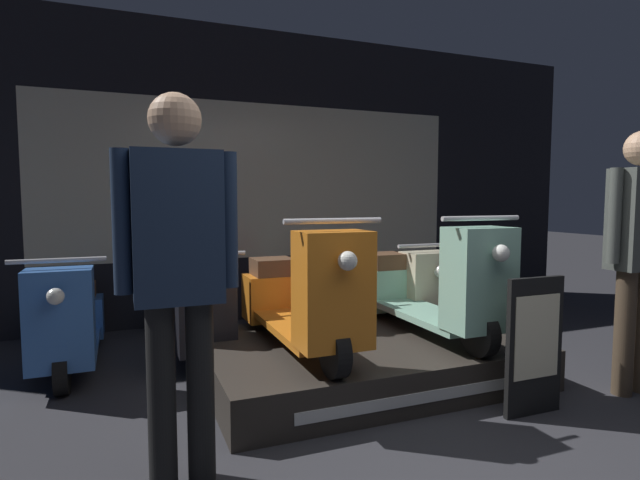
{
  "coord_description": "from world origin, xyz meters",
  "views": [
    {
      "loc": [
        -1.45,
        -1.94,
        1.35
      ],
      "look_at": [
        0.09,
        1.94,
        1.01
      ],
      "focal_mm": 28.0,
      "sensor_mm": 36.0,
      "label": 1
    }
  ],
  "objects_px": {
    "scooter_display_right": "(429,288)",
    "price_sign_board": "(534,346)",
    "scooter_display_left": "(300,298)",
    "scooter_backrow_3": "(394,295)",
    "scooter_backrow_0": "(69,322)",
    "person_right_browsing": "(638,241)",
    "person_left_browsing": "(178,260)",
    "scooter_backrow_2": "(303,303)",
    "scooter_backrow_1": "(196,312)"
  },
  "relations": [
    {
      "from": "scooter_backrow_0",
      "to": "scooter_backrow_1",
      "type": "relative_size",
      "value": 1.0
    },
    {
      "from": "scooter_backrow_1",
      "to": "person_right_browsing",
      "type": "relative_size",
      "value": 0.95
    },
    {
      "from": "scooter_backrow_2",
      "to": "scooter_backrow_1",
      "type": "bearing_deg",
      "value": 180.0
    },
    {
      "from": "scooter_backrow_3",
      "to": "price_sign_board",
      "type": "bearing_deg",
      "value": -95.3
    },
    {
      "from": "scooter_display_right",
      "to": "scooter_backrow_1",
      "type": "bearing_deg",
      "value": 145.64
    },
    {
      "from": "scooter_display_left",
      "to": "person_left_browsing",
      "type": "relative_size",
      "value": 0.95
    },
    {
      "from": "scooter_display_right",
      "to": "person_left_browsing",
      "type": "distance_m",
      "value": 2.22
    },
    {
      "from": "scooter_display_left",
      "to": "scooter_backrow_3",
      "type": "xyz_separation_m",
      "value": [
        1.41,
        1.12,
        -0.29
      ]
    },
    {
      "from": "scooter_backrow_3",
      "to": "scooter_backrow_0",
      "type": "bearing_deg",
      "value": 180.0
    },
    {
      "from": "person_right_browsing",
      "to": "scooter_display_left",
      "type": "bearing_deg",
      "value": 156.71
    },
    {
      "from": "scooter_display_right",
      "to": "scooter_backrow_2",
      "type": "xyz_separation_m",
      "value": [
        -0.65,
        1.12,
        -0.29
      ]
    },
    {
      "from": "scooter_backrow_0",
      "to": "person_right_browsing",
      "type": "height_order",
      "value": "person_right_browsing"
    },
    {
      "from": "scooter_backrow_0",
      "to": "person_left_browsing",
      "type": "height_order",
      "value": "person_left_browsing"
    },
    {
      "from": "scooter_display_left",
      "to": "person_right_browsing",
      "type": "bearing_deg",
      "value": -23.29
    },
    {
      "from": "price_sign_board",
      "to": "scooter_display_left",
      "type": "bearing_deg",
      "value": 142.48
    },
    {
      "from": "scooter_backrow_2",
      "to": "person_right_browsing",
      "type": "xyz_separation_m",
      "value": [
        1.71,
        -2.03,
        0.69
      ]
    },
    {
      "from": "scooter_display_right",
      "to": "price_sign_board",
      "type": "distance_m",
      "value": 0.97
    },
    {
      "from": "scooter_display_right",
      "to": "person_right_browsing",
      "type": "xyz_separation_m",
      "value": [
        1.06,
        -0.91,
        0.4
      ]
    },
    {
      "from": "scooter_display_left",
      "to": "scooter_display_right",
      "type": "xyz_separation_m",
      "value": [
        1.06,
        0.0,
        0.0
      ]
    },
    {
      "from": "scooter_display_right",
      "to": "person_right_browsing",
      "type": "distance_m",
      "value": 1.46
    },
    {
      "from": "scooter_display_left",
      "to": "scooter_backrow_3",
      "type": "bearing_deg",
      "value": 38.53
    },
    {
      "from": "scooter_display_right",
      "to": "price_sign_board",
      "type": "xyz_separation_m",
      "value": [
        0.15,
        -0.93,
        -0.22
      ]
    },
    {
      "from": "scooter_backrow_2",
      "to": "person_left_browsing",
      "type": "bearing_deg",
      "value": -123.18
    },
    {
      "from": "person_left_browsing",
      "to": "scooter_display_right",
      "type": "bearing_deg",
      "value": 24.83
    },
    {
      "from": "person_right_browsing",
      "to": "price_sign_board",
      "type": "distance_m",
      "value": 1.1
    },
    {
      "from": "scooter_backrow_0",
      "to": "scooter_backrow_3",
      "type": "height_order",
      "value": "same"
    },
    {
      "from": "scooter_backrow_3",
      "to": "price_sign_board",
      "type": "xyz_separation_m",
      "value": [
        -0.19,
        -2.05,
        0.07
      ]
    },
    {
      "from": "scooter_backrow_0",
      "to": "scooter_backrow_3",
      "type": "xyz_separation_m",
      "value": [
        2.97,
        0.0,
        0.0
      ]
    },
    {
      "from": "scooter_display_right",
      "to": "price_sign_board",
      "type": "relative_size",
      "value": 1.99
    },
    {
      "from": "scooter_display_right",
      "to": "scooter_backrow_2",
      "type": "bearing_deg",
      "value": 120.03
    },
    {
      "from": "scooter_backrow_0",
      "to": "person_right_browsing",
      "type": "relative_size",
      "value": 0.95
    },
    {
      "from": "price_sign_board",
      "to": "person_right_browsing",
      "type": "bearing_deg",
      "value": 1.17
    },
    {
      "from": "person_left_browsing",
      "to": "price_sign_board",
      "type": "relative_size",
      "value": 2.1
    },
    {
      "from": "scooter_backrow_2",
      "to": "scooter_backrow_3",
      "type": "height_order",
      "value": "same"
    },
    {
      "from": "scooter_backrow_2",
      "to": "person_left_browsing",
      "type": "relative_size",
      "value": 0.95
    },
    {
      "from": "person_left_browsing",
      "to": "scooter_backrow_1",
      "type": "bearing_deg",
      "value": 80.53
    },
    {
      "from": "person_left_browsing",
      "to": "scooter_backrow_2",
      "type": "bearing_deg",
      "value": 56.82
    },
    {
      "from": "scooter_backrow_1",
      "to": "person_right_browsing",
      "type": "height_order",
      "value": "person_right_browsing"
    },
    {
      "from": "scooter_backrow_2",
      "to": "scooter_backrow_0",
      "type": "bearing_deg",
      "value": 180.0
    },
    {
      "from": "scooter_display_right",
      "to": "person_left_browsing",
      "type": "bearing_deg",
      "value": -155.17
    },
    {
      "from": "scooter_display_right",
      "to": "scooter_backrow_0",
      "type": "bearing_deg",
      "value": 156.93
    },
    {
      "from": "scooter_display_right",
      "to": "scooter_backrow_3",
      "type": "bearing_deg",
      "value": 72.94
    },
    {
      "from": "scooter_display_right",
      "to": "price_sign_board",
      "type": "bearing_deg",
      "value": -80.69
    },
    {
      "from": "scooter_backrow_2",
      "to": "person_left_browsing",
      "type": "distance_m",
      "value": 2.53
    },
    {
      "from": "scooter_backrow_0",
      "to": "scooter_backrow_2",
      "type": "relative_size",
      "value": 1.0
    },
    {
      "from": "scooter_backrow_2",
      "to": "scooter_backrow_3",
      "type": "distance_m",
      "value": 0.99
    },
    {
      "from": "scooter_backrow_0",
      "to": "price_sign_board",
      "type": "bearing_deg",
      "value": -36.43
    },
    {
      "from": "scooter_display_right",
      "to": "person_left_browsing",
      "type": "xyz_separation_m",
      "value": [
        -1.98,
        -0.91,
        0.42
      ]
    },
    {
      "from": "scooter_display_right",
      "to": "person_left_browsing",
      "type": "height_order",
      "value": "person_left_browsing"
    },
    {
      "from": "scooter_display_left",
      "to": "scooter_display_right",
      "type": "relative_size",
      "value": 1.0
    }
  ]
}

